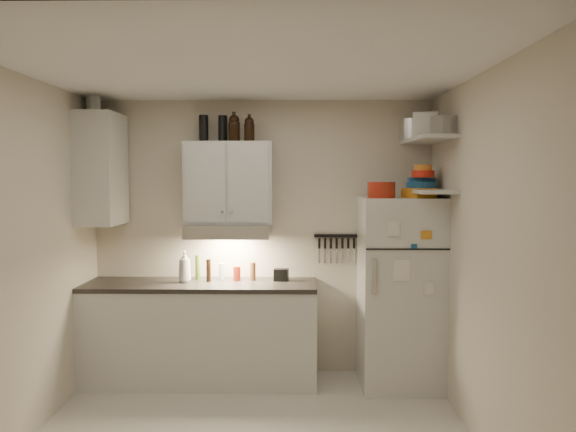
{
  "coord_description": "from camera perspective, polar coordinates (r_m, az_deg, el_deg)",
  "views": [
    {
      "loc": [
        0.32,
        -3.83,
        1.88
      ],
      "look_at": [
        0.25,
        0.9,
        1.55
      ],
      "focal_mm": 35.0,
      "sensor_mm": 36.0,
      "label": 1
    }
  ],
  "objects": [
    {
      "name": "thermos_b",
      "position": [
        5.29,
        -8.56,
        8.76
      ],
      "size": [
        0.1,
        0.1,
        0.25
      ],
      "primitive_type": "cylinder",
      "rotation": [
        0.0,
        0.0,
        -0.15
      ],
      "color": "black",
      "rests_on": "upper_cabinet"
    },
    {
      "name": "stock_pot",
      "position": [
        5.3,
        12.65,
        8.55
      ],
      "size": [
        0.35,
        0.35,
        0.19
      ],
      "primitive_type": "cylinder",
      "rotation": [
        0.0,
        0.0,
        0.43
      ],
      "color": "silver",
      "rests_on": "shelf_hi"
    },
    {
      "name": "ceiling",
      "position": [
        3.91,
        -3.98,
        14.73
      ],
      "size": [
        3.2,
        3.0,
        0.02
      ],
      "primitive_type": "cube",
      "color": "white",
      "rests_on": "ground"
    },
    {
      "name": "red_jar",
      "position": [
        5.24,
        -5.22,
        -5.83
      ],
      "size": [
        0.07,
        0.07,
        0.13
      ],
      "primitive_type": "cylinder",
      "rotation": [
        0.0,
        0.0,
        0.09
      ],
      "color": "maroon",
      "rests_on": "countertop"
    },
    {
      "name": "upper_cabinet",
      "position": [
        5.2,
        -6.01,
        3.37
      ],
      "size": [
        0.8,
        0.33,
        0.75
      ],
      "primitive_type": "cube",
      "color": "silver",
      "rests_on": "back_wall"
    },
    {
      "name": "base_cabinet",
      "position": [
        5.3,
        -8.82,
        -11.81
      ],
      "size": [
        2.1,
        0.6,
        0.88
      ],
      "primitive_type": "cube",
      "color": "silver",
      "rests_on": "floor"
    },
    {
      "name": "shelf_hi",
      "position": [
        5.0,
        14.04,
        7.55
      ],
      "size": [
        0.3,
        0.95,
        0.03
      ],
      "primitive_type": "cube",
      "color": "silver",
      "rests_on": "right_wall"
    },
    {
      "name": "countertop",
      "position": [
        5.2,
        -8.87,
        -6.92
      ],
      "size": [
        2.1,
        0.62,
        0.04
      ],
      "primitive_type": "cube",
      "color": "#2B2825",
      "rests_on": "base_cabinet"
    },
    {
      "name": "fridge",
      "position": [
        5.18,
        11.27,
        -7.55
      ],
      "size": [
        0.7,
        0.68,
        1.7
      ],
      "primitive_type": "cube",
      "color": "silver",
      "rests_on": "floor"
    },
    {
      "name": "oil_bottle",
      "position": [
        5.34,
        -9.16,
        -5.17
      ],
      "size": [
        0.05,
        0.05,
        0.23
      ],
      "primitive_type": "cylinder",
      "rotation": [
        0.0,
        0.0,
        -0.29
      ],
      "color": "#426018",
      "rests_on": "countertop"
    },
    {
      "name": "back_wall",
      "position": [
        5.38,
        -2.57,
        -2.2
      ],
      "size": [
        3.2,
        0.02,
        2.6
      ],
      "primitive_type": "cube",
      "color": "beige",
      "rests_on": "ground"
    },
    {
      "name": "tin_a",
      "position": [
        4.95,
        13.83,
        8.95
      ],
      "size": [
        0.25,
        0.23,
        0.21
      ],
      "primitive_type": "cube",
      "rotation": [
        0.0,
        0.0,
        -0.27
      ],
      "color": "#AAAAAD",
      "rests_on": "shelf_hi"
    },
    {
      "name": "spice_jar",
      "position": [
        5.09,
        12.69,
        2.35
      ],
      "size": [
        0.05,
        0.05,
        0.09
      ],
      "primitive_type": "cylinder",
      "rotation": [
        0.0,
        0.0,
        0.07
      ],
      "color": "silver",
      "rests_on": "fridge"
    },
    {
      "name": "dutch_oven",
      "position": [
        4.87,
        9.47,
        2.63
      ],
      "size": [
        0.31,
        0.31,
        0.14
      ],
      "primitive_type": "cylinder",
      "rotation": [
        0.0,
        0.0,
        -0.42
      ],
      "color": "maroon",
      "rests_on": "fridge"
    },
    {
      "name": "tin_b",
      "position": [
        4.72,
        15.58,
        8.85
      ],
      "size": [
        0.2,
        0.2,
        0.15
      ],
      "primitive_type": "cube",
      "rotation": [
        0.0,
        0.0,
        0.41
      ],
      "color": "#AAAAAD",
      "rests_on": "shelf_hi"
    },
    {
      "name": "left_wall",
      "position": [
        4.33,
        -25.72,
        -4.12
      ],
      "size": [
        0.02,
        3.0,
        2.6
      ],
      "primitive_type": "cube",
      "color": "beige",
      "rests_on": "ground"
    },
    {
      "name": "side_cabinet",
      "position": [
        5.33,
        -18.45,
        4.54
      ],
      "size": [
        0.33,
        0.55,
        1.0
      ],
      "primitive_type": "cube",
      "color": "silver",
      "rests_on": "left_wall"
    },
    {
      "name": "pepper_mill",
      "position": [
        5.25,
        -3.59,
        -5.63
      ],
      "size": [
        0.06,
        0.06,
        0.17
      ],
      "primitive_type": "cylinder",
      "rotation": [
        0.0,
        0.0,
        0.28
      ],
      "color": "brown",
      "rests_on": "countertop"
    },
    {
      "name": "soap_bottle",
      "position": [
        5.21,
        -10.46,
        -4.86
      ],
      "size": [
        0.14,
        0.14,
        0.33
      ],
      "primitive_type": "imported",
      "rotation": [
        0.0,
        0.0,
        -0.09
      ],
      "color": "silver",
      "rests_on": "countertop"
    },
    {
      "name": "thermos_a",
      "position": [
        5.26,
        -6.64,
        8.78
      ],
      "size": [
        0.08,
        0.08,
        0.24
      ],
      "primitive_type": "cylinder",
      "rotation": [
        0.0,
        0.0,
        -0.0
      ],
      "color": "black",
      "rests_on": "upper_cabinet"
    },
    {
      "name": "right_wall",
      "position": [
        4.08,
        19.32,
        -4.41
      ],
      "size": [
        0.02,
        3.0,
        2.6
      ],
      "primitive_type": "cube",
      "color": "beige",
      "rests_on": "ground"
    },
    {
      "name": "book_stack",
      "position": [
        4.95,
        13.15,
        2.29
      ],
      "size": [
        0.27,
        0.3,
        0.08
      ],
      "primitive_type": "cube",
      "rotation": [
        0.0,
        0.0,
        0.36
      ],
      "color": "orange",
      "rests_on": "fridge"
    },
    {
      "name": "caddy",
      "position": [
        5.21,
        -0.7,
        -5.99
      ],
      "size": [
        0.14,
        0.11,
        0.11
      ],
      "primitive_type": "cube",
      "rotation": [
        0.0,
        0.0,
        -0.12
      ],
      "color": "black",
      "rests_on": "countertop"
    },
    {
      "name": "bowl_teal",
      "position": [
        5.16,
        13.4,
        3.28
      ],
      "size": [
        0.25,
        0.25,
        0.1
      ],
      "primitive_type": "cylinder",
      "color": "navy",
      "rests_on": "shelf_lo"
    },
    {
      "name": "clear_bottle",
      "position": [
        5.28,
        -6.76,
        -5.64
      ],
      "size": [
        0.06,
        0.06,
        0.16
      ],
      "primitive_type": "cylinder",
      "rotation": [
        0.0,
        0.0,
        -0.22
      ],
      "color": "silver",
      "rests_on": "countertop"
    },
    {
      "name": "vinegar_bottle",
      "position": [
        5.22,
        -8.08,
        -5.5
      ],
      "size": [
        0.05,
        0.05,
        0.21
      ],
      "primitive_type": "cylinder",
      "rotation": [
        0.0,
        0.0,
        -0.32
      ],
      "color": "black",
      "rests_on": "countertop"
    },
    {
      "name": "growler_b",
      "position": [
        5.14,
        -3.95,
        8.82
      ],
      "size": [
        0.11,
        0.11,
        0.23
      ],
      "primitive_type": null,
      "rotation": [
        0.0,
        0.0,
        -0.22
      ],
      "color": "black",
      "rests_on": "upper_cabinet"
    },
    {
      "name": "bowl_yellow",
      "position": [
        5.07,
        13.54,
        4.8
      ],
      "size": [
        0.16,
        0.16,
        0.05
      ],
      "primitive_type": "cylinder",
      "color": "orange",
      "rests_on": "bowl_orange"
    },
    {
      "name": "plates",
      "position": [
        5.04,
        13.35,
        3.05
      ],
      "size": [
        0.3,
        0.3,
        0.06
      ],
      "primitive_type": "cylinder",
      "rotation": [
        0.0,
        0.0,
        -0.17
      ],
      "color": "navy",
      "rests_on": "shelf_lo"
    },
    {
      "name": "shelf_lo",
      "position": [
        4.99,
        13.96,
        2.49
      ],
      "size": [
        0.3,
        0.95,
        0.03
      ],
      "primitive_type": "cube",
      "color": "silver",
      "rests_on": "right_wall"
    },
    {
      "name": "range_hood",
      "position": [
        5.16,
        -6.06,
        -1.48
      ],
      "size": [
        0.76,
        0.46,
        0.12
      ],
      "primitive_type": "cube",
      "color": "silver",
      "rests_on": "back_wall"
    },
    {
      "name": "side_jar",
      "position": [
        5.42,
        -19.18,
        10.73
      ],
      "size": [
        0.16,
        0.16,
        0.17
      ],
      "primitive_type": "cylinder",
      "rotation": [
        0.0,
        0.0,
        0.29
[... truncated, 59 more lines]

